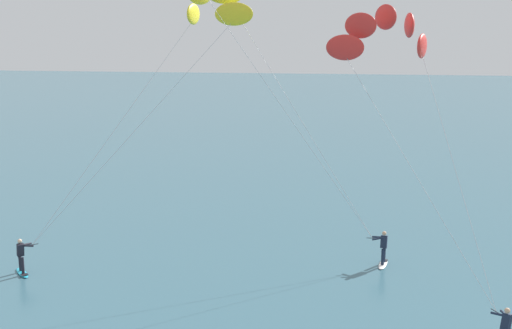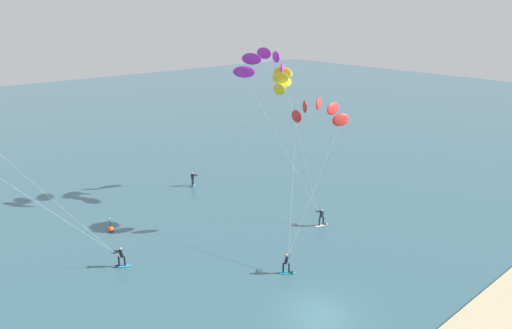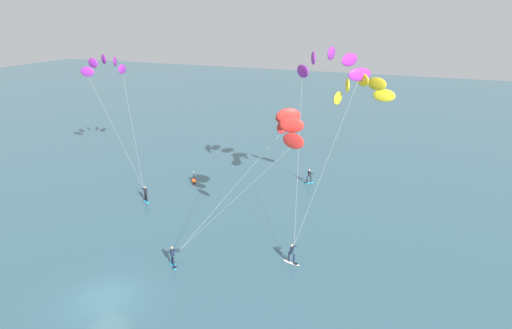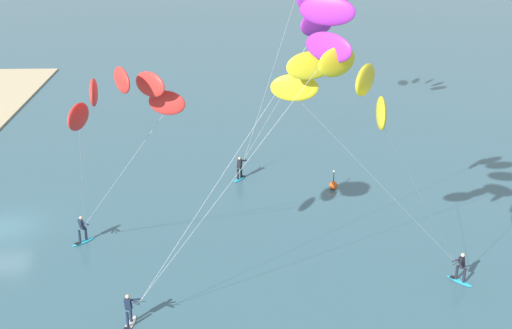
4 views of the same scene
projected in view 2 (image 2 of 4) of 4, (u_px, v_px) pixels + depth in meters
name	position (u px, v px, depth m)	size (l,w,h in m)	color
ground_plane	(319.00, 316.00, 30.95)	(240.00, 240.00, 0.00)	#386070
kitesurfer_nearshore	(317.00, 117.00, 40.12)	(10.16, 7.39, 12.17)	#23ADD1
kitesurfer_mid_water	(266.00, 67.00, 45.59)	(6.65, 9.97, 15.79)	white
kitesurfer_far_out	(278.00, 84.00, 48.32)	(9.63, 10.85, 13.72)	#23ADD1
marker_buoy	(111.00, 229.00, 42.61)	(0.56, 0.56, 1.38)	#EA5119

